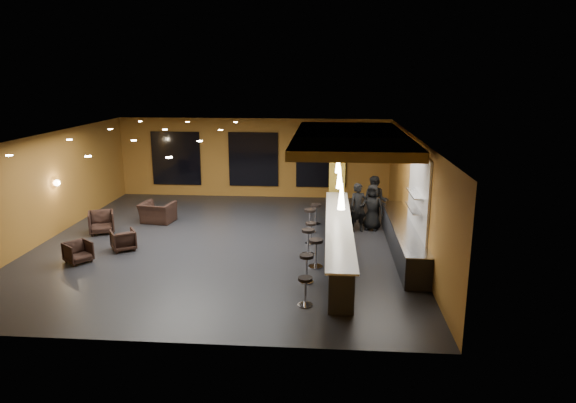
# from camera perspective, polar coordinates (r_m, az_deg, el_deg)

# --- Properties ---
(floor) EXTENTS (12.00, 13.00, 0.10)m
(floor) POSITION_cam_1_polar(r_m,az_deg,el_deg) (17.11, -6.85, -4.67)
(floor) COLOR black
(floor) RESTS_ON ground
(ceiling) EXTENTS (12.00, 13.00, 0.10)m
(ceiling) POSITION_cam_1_polar(r_m,az_deg,el_deg) (16.31, -7.22, 7.39)
(ceiling) COLOR black
(wall_back) EXTENTS (12.00, 0.10, 3.50)m
(wall_back) POSITION_cam_1_polar(r_m,az_deg,el_deg) (22.95, -3.82, 4.87)
(wall_back) COLOR #8F5C20
(wall_back) RESTS_ON floor
(wall_front) EXTENTS (12.00, 0.10, 3.50)m
(wall_front) POSITION_cam_1_polar(r_m,az_deg,el_deg) (10.54, -14.05, -6.77)
(wall_front) COLOR #8F5C20
(wall_front) RESTS_ON floor
(wall_left) EXTENTS (0.10, 13.00, 3.50)m
(wall_left) POSITION_cam_1_polar(r_m,az_deg,el_deg) (18.77, -25.45, 1.43)
(wall_left) COLOR #8F5C20
(wall_left) RESTS_ON floor
(wall_right) EXTENTS (0.10, 13.00, 3.50)m
(wall_right) POSITION_cam_1_polar(r_m,az_deg,el_deg) (16.53, 14.01, 0.83)
(wall_right) COLOR #8F5C20
(wall_right) RESTS_ON floor
(wood_soffit) EXTENTS (3.60, 8.00, 0.28)m
(wood_soffit) POSITION_cam_1_polar(r_m,az_deg,el_deg) (17.01, 6.92, 7.03)
(wood_soffit) COLOR olive
(wood_soffit) RESTS_ON ceiling
(window_left) EXTENTS (2.20, 0.06, 2.40)m
(window_left) POSITION_cam_1_polar(r_m,az_deg,el_deg) (23.61, -12.33, 4.71)
(window_left) COLOR black
(window_left) RESTS_ON wall_back
(window_center) EXTENTS (2.20, 0.06, 2.40)m
(window_center) POSITION_cam_1_polar(r_m,az_deg,el_deg) (22.85, -3.86, 4.70)
(window_center) COLOR black
(window_center) RESTS_ON wall_back
(window_right) EXTENTS (2.20, 0.06, 2.40)m
(window_right) POSITION_cam_1_polar(r_m,az_deg,el_deg) (22.62, 3.71, 4.60)
(window_right) COLOR black
(window_right) RESTS_ON wall_back
(tile_backsplash) EXTENTS (0.06, 3.20, 2.40)m
(tile_backsplash) POSITION_cam_1_polar(r_m,az_deg,el_deg) (15.49, 14.32, 0.88)
(tile_backsplash) COLOR white
(tile_backsplash) RESTS_ON wall_right
(bar_counter) EXTENTS (0.60, 8.00, 1.00)m
(bar_counter) POSITION_cam_1_polar(r_m,az_deg,el_deg) (15.67, 5.61, -4.29)
(bar_counter) COLOR black
(bar_counter) RESTS_ON floor
(bar_top) EXTENTS (0.78, 8.10, 0.05)m
(bar_top) POSITION_cam_1_polar(r_m,az_deg,el_deg) (15.51, 5.66, -2.45)
(bar_top) COLOR silver
(bar_top) RESTS_ON bar_counter
(prep_counter) EXTENTS (0.70, 6.00, 0.86)m
(prep_counter) POSITION_cam_1_polar(r_m,az_deg,el_deg) (16.34, 12.62, -4.06)
(prep_counter) COLOR black
(prep_counter) RESTS_ON floor
(prep_top) EXTENTS (0.72, 6.00, 0.03)m
(prep_top) POSITION_cam_1_polar(r_m,az_deg,el_deg) (16.20, 12.71, -2.53)
(prep_top) COLOR silver
(prep_top) RESTS_ON prep_counter
(wall_shelf_lower) EXTENTS (0.30, 1.50, 0.03)m
(wall_shelf_lower) POSITION_cam_1_polar(r_m,az_deg,el_deg) (15.37, 13.84, -0.73)
(wall_shelf_lower) COLOR silver
(wall_shelf_lower) RESTS_ON wall_right
(wall_shelf_upper) EXTENTS (0.30, 1.50, 0.03)m
(wall_shelf_upper) POSITION_cam_1_polar(r_m,az_deg,el_deg) (15.27, 13.94, 0.91)
(wall_shelf_upper) COLOR silver
(wall_shelf_upper) RESTS_ON wall_right
(column) EXTENTS (0.60, 0.60, 3.50)m
(column) POSITION_cam_1_polar(r_m,az_deg,el_deg) (19.82, 5.47, 3.35)
(column) COLOR #A88425
(column) RESTS_ON floor
(wall_sconce) EXTENTS (0.22, 0.22, 0.22)m
(wall_sconce) POSITION_cam_1_polar(r_m,az_deg,el_deg) (19.10, -24.30, 1.90)
(wall_sconce) COLOR #FFE5B2
(wall_sconce) RESTS_ON wall_left
(pendant_0) EXTENTS (0.20, 0.20, 0.70)m
(pendant_0) POSITION_cam_1_polar(r_m,az_deg,el_deg) (13.24, 5.96, 0.58)
(pendant_0) COLOR white
(pendant_0) RESTS_ON wood_soffit
(pendant_1) EXTENTS (0.20, 0.20, 0.70)m
(pendant_1) POSITION_cam_1_polar(r_m,az_deg,el_deg) (15.68, 5.74, 2.72)
(pendant_1) COLOR white
(pendant_1) RESTS_ON wood_soffit
(pendant_2) EXTENTS (0.20, 0.20, 0.70)m
(pendant_2) POSITION_cam_1_polar(r_m,az_deg,el_deg) (18.14, 5.59, 4.28)
(pendant_2) COLOR white
(pendant_2) RESTS_ON wood_soffit
(staff_a) EXTENTS (0.73, 0.59, 1.73)m
(staff_a) POSITION_cam_1_polar(r_m,az_deg,el_deg) (18.03, 7.80, -0.68)
(staff_a) COLOR black
(staff_a) RESTS_ON floor
(staff_b) EXTENTS (1.06, 0.93, 1.83)m
(staff_b) POSITION_cam_1_polar(r_m,az_deg,el_deg) (18.83, 9.64, 0.05)
(staff_b) COLOR black
(staff_b) RESTS_ON floor
(staff_c) EXTENTS (0.91, 0.72, 1.63)m
(staff_c) POSITION_cam_1_polar(r_m,az_deg,el_deg) (18.33, 9.33, -0.65)
(staff_c) COLOR black
(staff_c) RESTS_ON floor
(armchair_a) EXTENTS (0.96, 0.95, 0.63)m
(armchair_a) POSITION_cam_1_polar(r_m,az_deg,el_deg) (16.35, -22.29, -5.22)
(armchair_a) COLOR black
(armchair_a) RESTS_ON floor
(armchair_b) EXTENTS (0.97, 0.98, 0.65)m
(armchair_b) POSITION_cam_1_polar(r_m,az_deg,el_deg) (16.98, -17.84, -4.09)
(armchair_b) COLOR black
(armchair_b) RESTS_ON floor
(armchair_c) EXTENTS (1.10, 1.11, 0.77)m
(armchair_c) POSITION_cam_1_polar(r_m,az_deg,el_deg) (18.96, -20.02, -2.18)
(armchair_c) COLOR black
(armchair_c) RESTS_ON floor
(armchair_d) EXTENTS (1.30, 1.18, 0.76)m
(armchair_d) POSITION_cam_1_polar(r_m,az_deg,el_deg) (19.70, -14.29, -1.19)
(armchair_d) COLOR black
(armchair_d) RESTS_ON floor
(bar_stool_0) EXTENTS (0.37, 0.37, 0.72)m
(bar_stool_0) POSITION_cam_1_polar(r_m,az_deg,el_deg) (12.39, 1.93, -9.54)
(bar_stool_0) COLOR silver
(bar_stool_0) RESTS_ON floor
(bar_stool_1) EXTENTS (0.39, 0.39, 0.78)m
(bar_stool_1) POSITION_cam_1_polar(r_m,az_deg,el_deg) (13.68, 2.06, -7.03)
(bar_stool_1) COLOR silver
(bar_stool_1) RESTS_ON floor
(bar_stool_2) EXTENTS (0.42, 0.42, 0.84)m
(bar_stool_2) POSITION_cam_1_polar(r_m,az_deg,el_deg) (14.71, 3.09, -5.34)
(bar_stool_2) COLOR silver
(bar_stool_2) RESTS_ON floor
(bar_stool_3) EXTENTS (0.41, 0.41, 0.82)m
(bar_stool_3) POSITION_cam_1_polar(r_m,az_deg,el_deg) (15.67, 2.24, -4.13)
(bar_stool_3) COLOR silver
(bar_stool_3) RESTS_ON floor
(bar_stool_4) EXTENTS (0.36, 0.36, 0.72)m
(bar_stool_4) POSITION_cam_1_polar(r_m,az_deg,el_deg) (16.70, 2.54, -3.21)
(bar_stool_4) COLOR silver
(bar_stool_4) RESTS_ON floor
(bar_stool_5) EXTENTS (0.43, 0.43, 0.85)m
(bar_stool_5) POSITION_cam_1_polar(r_m,az_deg,el_deg) (17.83, 2.45, -1.80)
(bar_stool_5) COLOR silver
(bar_stool_5) RESTS_ON floor
(bar_stool_6) EXTENTS (0.39, 0.39, 0.76)m
(bar_stool_6) POSITION_cam_1_polar(r_m,az_deg,el_deg) (18.83, 3.09, -1.12)
(bar_stool_6) COLOR silver
(bar_stool_6) RESTS_ON floor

